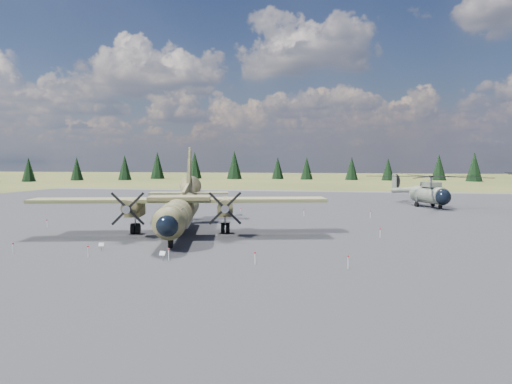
# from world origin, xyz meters

# --- Properties ---
(ground) EXTENTS (500.00, 500.00, 0.00)m
(ground) POSITION_xyz_m (0.00, 0.00, 0.00)
(ground) COLOR brown
(ground) RESTS_ON ground
(apron) EXTENTS (120.00, 120.00, 0.04)m
(apron) POSITION_xyz_m (0.00, 10.00, 0.00)
(apron) COLOR #58585D
(apron) RESTS_ON ground
(transport_plane) EXTENTS (26.86, 24.03, 8.93)m
(transport_plane) POSITION_xyz_m (-1.84, -0.63, 2.56)
(transport_plane) COLOR #3A3E21
(transport_plane) RESTS_ON ground
(helicopter_near) EXTENTS (24.29, 24.29, 4.71)m
(helicopter_near) POSITION_xyz_m (24.74, 31.81, 3.34)
(helicopter_near) COLOR gray
(helicopter_near) RESTS_ON ground
(info_placard_left) EXTENTS (0.41, 0.24, 0.61)m
(info_placard_left) POSITION_xyz_m (-4.49, -10.79, 0.41)
(info_placard_left) COLOR gray
(info_placard_left) RESTS_ON ground
(info_placard_right) EXTENTS (0.46, 0.28, 0.68)m
(info_placard_right) POSITION_xyz_m (1.56, -13.52, 0.45)
(info_placard_right) COLOR gray
(info_placard_right) RESTS_ON ground
(barrier_fence) EXTENTS (33.12, 29.62, 0.85)m
(barrier_fence) POSITION_xyz_m (-0.46, -0.08, 0.51)
(barrier_fence) COLOR silver
(barrier_fence) RESTS_ON ground
(treeline) EXTENTS (306.95, 305.81, 10.98)m
(treeline) POSITION_xyz_m (2.06, 6.92, 4.78)
(treeline) COLOR black
(treeline) RESTS_ON ground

